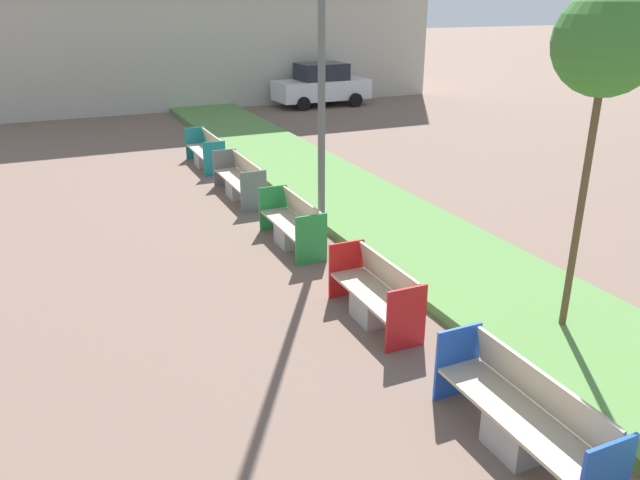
{
  "coord_description": "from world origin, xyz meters",
  "views": [
    {
      "loc": [
        -3.27,
        3.09,
        4.59
      ],
      "look_at": [
        0.9,
        12.41,
        0.6
      ],
      "focal_mm": 35.0,
      "sensor_mm": 36.0,
      "label": 1
    }
  ],
  "objects_px": {
    "bench_blue_frame": "(522,421)",
    "bench_grey_frame": "(240,182)",
    "bench_green_frame": "(293,227)",
    "sapling_tree_near": "(607,45)",
    "bench_teal_frame": "(206,154)",
    "parked_car_distant": "(321,85)",
    "bench_red_frame": "(376,298)"
  },
  "relations": [
    {
      "from": "bench_grey_frame",
      "to": "bench_teal_frame",
      "type": "height_order",
      "value": "same"
    },
    {
      "from": "bench_green_frame",
      "to": "bench_grey_frame",
      "type": "xyz_separation_m",
      "value": [
        0.0,
        3.46,
        0.01
      ]
    },
    {
      "from": "bench_blue_frame",
      "to": "sapling_tree_near",
      "type": "xyz_separation_m",
      "value": [
        2.25,
        1.71,
        3.66
      ]
    },
    {
      "from": "bench_teal_frame",
      "to": "parked_car_distant",
      "type": "xyz_separation_m",
      "value": [
        7.45,
        8.46,
        0.54
      ]
    },
    {
      "from": "bench_green_frame",
      "to": "bench_teal_frame",
      "type": "distance_m",
      "value": 6.73
    },
    {
      "from": "sapling_tree_near",
      "to": "bench_blue_frame",
      "type": "bearing_deg",
      "value": -142.77
    },
    {
      "from": "parked_car_distant",
      "to": "bench_blue_frame",
      "type": "bearing_deg",
      "value": -111.05
    },
    {
      "from": "bench_blue_frame",
      "to": "parked_car_distant",
      "type": "relative_size",
      "value": 0.53
    },
    {
      "from": "bench_blue_frame",
      "to": "bench_green_frame",
      "type": "distance_m",
      "value": 6.58
    },
    {
      "from": "bench_teal_frame",
      "to": "sapling_tree_near",
      "type": "height_order",
      "value": "sapling_tree_near"
    },
    {
      "from": "bench_blue_frame",
      "to": "bench_red_frame",
      "type": "bearing_deg",
      "value": 90.09
    },
    {
      "from": "sapling_tree_near",
      "to": "bench_teal_frame",
      "type": "bearing_deg",
      "value": 100.96
    },
    {
      "from": "bench_green_frame",
      "to": "bench_grey_frame",
      "type": "distance_m",
      "value": 3.46
    },
    {
      "from": "sapling_tree_near",
      "to": "parked_car_distant",
      "type": "relative_size",
      "value": 1.11
    },
    {
      "from": "bench_teal_frame",
      "to": "parked_car_distant",
      "type": "distance_m",
      "value": 11.29
    },
    {
      "from": "parked_car_distant",
      "to": "bench_teal_frame",
      "type": "bearing_deg",
      "value": -133.53
    },
    {
      "from": "bench_red_frame",
      "to": "bench_grey_frame",
      "type": "distance_m",
      "value": 6.82
    },
    {
      "from": "bench_grey_frame",
      "to": "bench_teal_frame",
      "type": "xyz_separation_m",
      "value": [
        -0.0,
        3.27,
        -0.0
      ]
    },
    {
      "from": "bench_blue_frame",
      "to": "bench_grey_frame",
      "type": "distance_m",
      "value": 10.04
    },
    {
      "from": "bench_red_frame",
      "to": "bench_green_frame",
      "type": "distance_m",
      "value": 3.36
    },
    {
      "from": "bench_blue_frame",
      "to": "bench_grey_frame",
      "type": "xyz_separation_m",
      "value": [
        0.0,
        10.04,
        0.0
      ]
    },
    {
      "from": "parked_car_distant",
      "to": "sapling_tree_near",
      "type": "bearing_deg",
      "value": -106.7
    },
    {
      "from": "bench_green_frame",
      "to": "parked_car_distant",
      "type": "height_order",
      "value": "parked_car_distant"
    },
    {
      "from": "bench_teal_frame",
      "to": "sapling_tree_near",
      "type": "bearing_deg",
      "value": -79.04
    },
    {
      "from": "bench_red_frame",
      "to": "parked_car_distant",
      "type": "relative_size",
      "value": 0.44
    },
    {
      "from": "bench_green_frame",
      "to": "parked_car_distant",
      "type": "bearing_deg",
      "value": 63.85
    },
    {
      "from": "bench_green_frame",
      "to": "bench_teal_frame",
      "type": "bearing_deg",
      "value": 89.98
    },
    {
      "from": "bench_blue_frame",
      "to": "bench_teal_frame",
      "type": "xyz_separation_m",
      "value": [
        -0.0,
        13.3,
        -0.0
      ]
    },
    {
      "from": "bench_grey_frame",
      "to": "bench_green_frame",
      "type": "bearing_deg",
      "value": -90.07
    },
    {
      "from": "sapling_tree_near",
      "to": "parked_car_distant",
      "type": "height_order",
      "value": "sapling_tree_near"
    },
    {
      "from": "bench_grey_frame",
      "to": "bench_blue_frame",
      "type": "bearing_deg",
      "value": -90.01
    },
    {
      "from": "bench_green_frame",
      "to": "sapling_tree_near",
      "type": "height_order",
      "value": "sapling_tree_near"
    }
  ]
}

